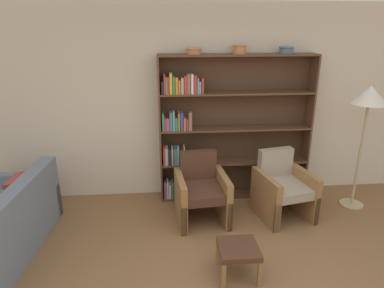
% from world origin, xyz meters
% --- Properties ---
extents(wall_back, '(12.00, 0.06, 2.75)m').
position_xyz_m(wall_back, '(0.00, 2.39, 1.38)').
color(wall_back, beige).
rests_on(wall_back, ground).
extents(bookshelf, '(2.16, 0.30, 2.08)m').
position_xyz_m(bookshelf, '(0.01, 2.22, 1.04)').
color(bookshelf, brown).
rests_on(bookshelf, ground).
extents(bowl_stoneware, '(0.21, 0.21, 0.08)m').
position_xyz_m(bowl_stoneware, '(-0.39, 2.20, 2.13)').
color(bowl_stoneware, '#C67547').
rests_on(bowl_stoneware, bookshelf).
extents(bowl_slate, '(0.19, 0.19, 0.12)m').
position_xyz_m(bowl_slate, '(0.22, 2.20, 2.15)').
color(bowl_slate, '#C67547').
rests_on(bowl_slate, bookshelf).
extents(bowl_cream, '(0.20, 0.20, 0.09)m').
position_xyz_m(bowl_cream, '(0.86, 2.20, 2.13)').
color(bowl_cream, slate).
rests_on(bowl_cream, bookshelf).
extents(armchair_leather, '(0.70, 0.73, 0.87)m').
position_xyz_m(armchair_leather, '(-0.34, 1.58, 0.40)').
color(armchair_leather, olive).
rests_on(armchair_leather, ground).
extents(armchair_cushioned, '(0.77, 0.80, 0.87)m').
position_xyz_m(armchair_cushioned, '(0.75, 1.57, 0.40)').
color(armchair_cushioned, olive).
rests_on(armchair_cushioned, ground).
extents(floor_lamp, '(0.46, 0.46, 1.72)m').
position_xyz_m(floor_lamp, '(1.85, 1.74, 1.52)').
color(floor_lamp, tan).
rests_on(floor_lamp, ground).
extents(footstool, '(0.40, 0.40, 0.34)m').
position_xyz_m(footstool, '(-0.09, 0.45, 0.28)').
color(footstool, olive).
rests_on(footstool, ground).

